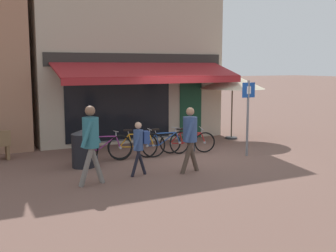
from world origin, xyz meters
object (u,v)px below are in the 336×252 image
Objects in this scene: pedestrian_child at (140,142)px; bicycle_blue at (163,143)px; pedestrian_adult at (190,133)px; bicycle_orange at (137,145)px; litter_bin at (83,148)px; parking_sign at (248,110)px; cafe_parasol at (232,82)px; bicycle_purple at (103,148)px; bicycle_red at (187,142)px; pedestrian_second_adult at (91,137)px.

bicycle_blue is at bearing -123.63° from pedestrian_child.
pedestrian_adult reaches higher than pedestrian_child.
litter_bin is (-1.67, -0.36, 0.12)m from bicycle_orange.
litter_bin reaches higher than bicycle_orange.
litter_bin is at bearing 170.50° from parking_sign.
parking_sign reaches higher than bicycle_orange.
bicycle_blue is 2.56m from litter_bin.
cafe_parasol is (3.55, 1.54, 1.73)m from bicycle_blue.
pedestrian_child reaches higher than bicycle_orange.
bicycle_purple is 1.01× the size of bicycle_orange.
bicycle_orange is at bearing 11.99° from litter_bin.
parking_sign is (4.76, -0.80, 0.87)m from litter_bin.
bicycle_orange reaches higher than bicycle_blue.
cafe_parasol is at bearing 31.30° from bicycle_orange.
cafe_parasol reaches higher than pedestrian_child.
bicycle_blue is at bearing -162.02° from bicycle_red.
cafe_parasol is (6.37, 3.61, 1.00)m from pedestrian_second_adult.
bicycle_blue is at bearing 7.55° from litter_bin.
bicycle_red is 1.64× the size of litter_bin.
bicycle_red is 0.74× the size of parking_sign.
bicycle_blue is 1.08× the size of pedestrian_adult.
bicycle_red is at bearing 5.60° from litter_bin.
pedestrian_child is (-1.26, 0.27, -0.16)m from pedestrian_adult.
bicycle_red is at bearing -2.16° from bicycle_blue.
cafe_parasol is at bearing -138.75° from pedestrian_second_adult.
bicycle_red is 2.99m from pedestrian_child.
parking_sign reaches higher than pedestrian_child.
parking_sign is (4.09, -1.20, 1.00)m from bicycle_purple.
bicycle_purple is 1.03× the size of pedestrian_adult.
bicycle_orange is 3.44m from parking_sign.
bicycle_red is (0.82, -0.01, -0.02)m from bicycle_blue.
cafe_parasol is (4.41, 1.52, 1.72)m from bicycle_orange.
bicycle_red is 4.25m from pedestrian_second_adult.
pedestrian_child is (-1.53, -1.80, 0.47)m from bicycle_blue.
cafe_parasol is (2.73, 1.55, 1.75)m from bicycle_red.
bicycle_blue is at bearing 153.05° from parking_sign.
bicycle_purple is 5.86m from cafe_parasol.
cafe_parasol reaches higher than pedestrian_adult.
pedestrian_child reaches higher than litter_bin.
pedestrian_second_adult is at bearing -131.95° from bicycle_red.
pedestrian_adult is at bearing -159.43° from parking_sign.
parking_sign is at bearing -163.19° from pedestrian_child.
litter_bin is at bearing -87.78° from pedestrian_second_adult.
parking_sign is at bearing -149.85° from pedestrian_adult.
pedestrian_second_adult is at bearing -169.46° from parking_sign.
pedestrian_adult is 0.70× the size of cafe_parasol.
bicycle_red is 1.25× the size of pedestrian_child.
bicycle_orange is 4.97m from cafe_parasol.
pedestrian_second_adult is at bearing 18.56° from pedestrian_child.
pedestrian_adult is at bearing -62.06° from bicycle_orange.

